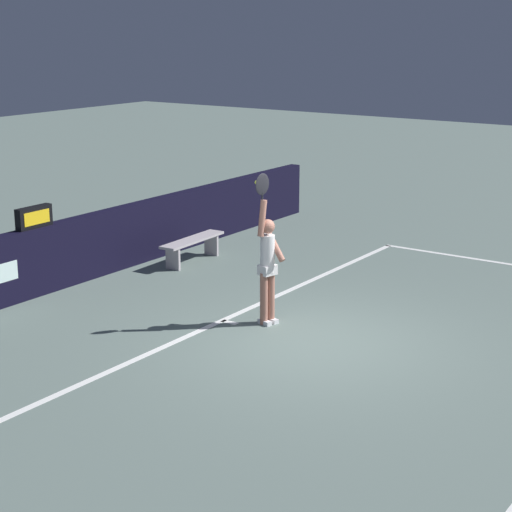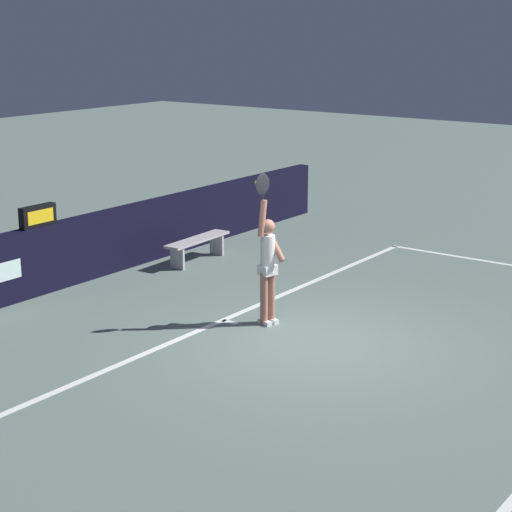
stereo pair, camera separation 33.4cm
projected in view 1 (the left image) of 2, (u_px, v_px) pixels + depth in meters
ground_plane at (314, 342)px, 13.51m from camera, size 60.00×60.00×0.00m
court_lines at (383, 358)px, 12.86m from camera, size 12.25×5.99×0.00m
back_wall at (66, 253)px, 16.26m from camera, size 15.76×0.26×1.22m
speed_display at (34, 217)px, 15.49m from camera, size 0.73×0.16×0.38m
tennis_player at (267, 262)px, 14.07m from camera, size 0.46×0.43×2.47m
tennis_ball at (257, 182)px, 13.64m from camera, size 0.07×0.07×0.07m
courtside_bench_near at (193, 244)px, 17.88m from camera, size 1.76×0.44×0.49m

